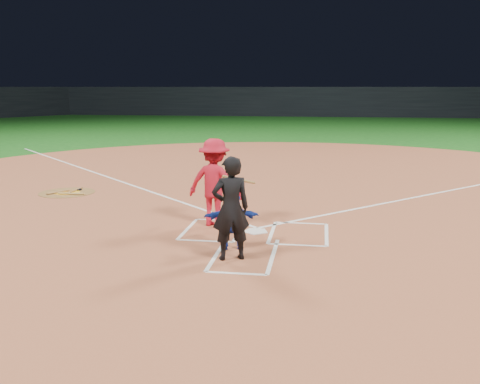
# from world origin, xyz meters

# --- Properties ---
(ground) EXTENTS (120.00, 120.00, 0.00)m
(ground) POSITION_xyz_m (0.00, 0.00, 0.00)
(ground) COLOR #134E14
(ground) RESTS_ON ground
(home_plate_dirt) EXTENTS (28.00, 28.00, 0.01)m
(home_plate_dirt) POSITION_xyz_m (0.00, 6.00, 0.01)
(home_plate_dirt) COLOR #964E31
(home_plate_dirt) RESTS_ON ground
(stadium_wall_far) EXTENTS (80.00, 1.20, 3.20)m
(stadium_wall_far) POSITION_xyz_m (0.00, 48.00, 1.60)
(stadium_wall_far) COLOR black
(stadium_wall_far) RESTS_ON ground
(home_plate) EXTENTS (0.60, 0.60, 0.02)m
(home_plate) POSITION_xyz_m (0.00, 0.00, 0.02)
(home_plate) COLOR white
(home_plate) RESTS_ON home_plate_dirt
(on_deck_circle) EXTENTS (1.70, 1.70, 0.01)m
(on_deck_circle) POSITION_xyz_m (-6.36, 3.59, 0.02)
(on_deck_circle) COLOR brown
(on_deck_circle) RESTS_ON home_plate_dirt
(on_deck_logo) EXTENTS (0.80, 0.80, 0.00)m
(on_deck_logo) POSITION_xyz_m (-6.36, 3.59, 0.02)
(on_deck_logo) COLOR gold
(on_deck_logo) RESTS_ON on_deck_circle
(on_deck_bat_a) EXTENTS (0.13, 0.84, 0.06)m
(on_deck_bat_a) POSITION_xyz_m (-6.21, 3.84, 0.05)
(on_deck_bat_a) COLOR olive
(on_deck_bat_a) RESTS_ON on_deck_circle
(on_deck_bat_b) EXTENTS (0.49, 0.75, 0.06)m
(on_deck_bat_b) POSITION_xyz_m (-6.56, 3.49, 0.05)
(on_deck_bat_b) COLOR brown
(on_deck_bat_b) RESTS_ON on_deck_circle
(on_deck_bat_c) EXTENTS (0.84, 0.08, 0.06)m
(on_deck_bat_c) POSITION_xyz_m (-6.06, 3.29, 0.05)
(on_deck_bat_c) COLOR olive
(on_deck_bat_c) RESTS_ON on_deck_circle
(bat_weight_donut) EXTENTS (0.19, 0.19, 0.05)m
(bat_weight_donut) POSITION_xyz_m (-6.16, 3.99, 0.05)
(bat_weight_donut) COLOR black
(bat_weight_donut) RESTS_ON on_deck_circle
(catcher) EXTENTS (1.19, 0.67, 1.22)m
(catcher) POSITION_xyz_m (-0.32, -1.32, 0.62)
(catcher) COLOR #132F9F
(catcher) RESTS_ON home_plate_dirt
(umpire) EXTENTS (0.85, 0.72, 1.98)m
(umpire) POSITION_xyz_m (-0.23, -2.01, 1.00)
(umpire) COLOR black
(umpire) RESTS_ON home_plate_dirt
(chalk_markings) EXTENTS (28.35, 17.32, 0.01)m
(chalk_markings) POSITION_xyz_m (0.00, 5.29, 0.01)
(chalk_markings) COLOR white
(chalk_markings) RESTS_ON home_plate_dirt
(batter_at_plate) EXTENTS (1.68, 1.01, 2.06)m
(batter_at_plate) POSITION_xyz_m (-1.03, 0.44, 1.04)
(batter_at_plate) COLOR #B51426
(batter_at_plate) RESTS_ON home_plate_dirt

